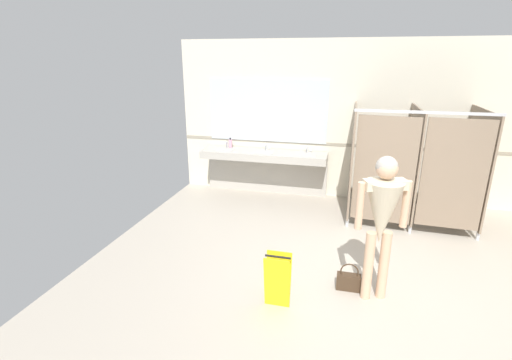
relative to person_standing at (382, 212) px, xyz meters
name	(u,v)px	position (x,y,z in m)	size (l,w,h in m)	color
ground_plane	(370,293)	(-0.01, 0.14, -1.11)	(7.44, 6.87, 0.10)	#B2A899
wall_back	(372,123)	(-0.01, 3.33, 0.42)	(7.44, 0.12, 2.97)	beige
wall_back_tile_band	(370,146)	(-0.01, 3.27, -0.01)	(7.44, 0.01, 0.06)	#9E937F
vanity_counter	(265,162)	(-1.99, 3.06, -0.40)	(2.44, 0.58, 1.01)	#B2ADA3
mirror_panel	(267,111)	(-1.99, 3.26, 0.58)	(2.34, 0.02, 1.20)	silver
bathroom_stalls	(414,164)	(0.64, 2.33, -0.06)	(2.00, 1.46, 1.92)	#84705B
person_standing	(382,212)	(0.00, 0.00, 0.00)	(0.56, 0.51, 1.68)	#DBAD89
handbag	(349,281)	(-0.28, 0.08, -0.95)	(0.28, 0.11, 0.34)	#3F2D1E
soap_dispenser	(230,143)	(-2.73, 3.14, -0.08)	(0.07, 0.07, 0.20)	#D899B2
wet_floor_sign	(277,280)	(-1.04, -0.43, -0.74)	(0.28, 0.19, 0.63)	yellow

